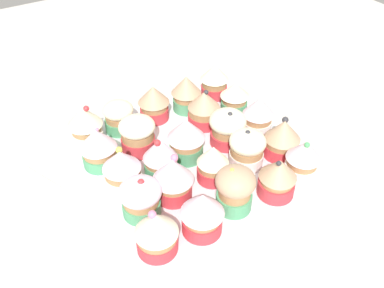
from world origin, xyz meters
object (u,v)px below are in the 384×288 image
Objects in this scene: cupcake_9 at (282,138)px; cupcake_17 at (204,108)px; cupcake_4 at (303,158)px; cupcake_13 at (227,127)px; cupcake_0 at (156,231)px; cupcake_7 at (215,162)px; cupcake_23 at (214,80)px; cupcake_16 at (138,134)px; cupcake_3 at (278,177)px; cupcake_11 at (160,156)px; baking_tray at (192,160)px; cupcake_10 at (121,168)px; cupcake_6 at (173,178)px; cupcake_2 at (235,188)px; cupcake_5 at (141,197)px; cupcake_1 at (202,212)px; cupcake_21 at (152,103)px; cupcake_12 at (186,138)px; cupcake_22 at (186,92)px; cupcake_15 at (98,147)px; cupcake_20 at (119,116)px; cupcake_18 at (235,97)px; napkin at (29,203)px; cupcake_14 at (257,113)px; cupcake_8 at (247,148)px; cupcake_19 at (85,125)px.

cupcake_9 reaches higher than cupcake_17.
cupcake_13 is (-5.52, 13.37, -0.01)cm from cupcake_4.
cupcake_0 is 0.99× the size of cupcake_9.
cupcake_7 is 25.10cm from cupcake_23.
cupcake_16 is 14.15cm from cupcake_17.
cupcake_11 reaches higher than cupcake_3.
cupcake_9 reaches higher than baking_tray.
cupcake_10 is at bearing 84.63° from cupcake_0.
cupcake_6 is at bearing 150.26° from cupcake_3.
cupcake_2 is (13.70, 0.59, 0.30)cm from cupcake_0.
baking_tray is at bearing 26.84° from cupcake_5.
baking_tray is 5.15× the size of cupcake_17.
cupcake_21 is (6.96, 28.19, -0.04)cm from cupcake_1.
cupcake_4 is 14.50cm from cupcake_7.
cupcake_22 is at bearing 58.29° from cupcake_12.
cupcake_15 is 1.26× the size of cupcake_20.
cupcake_16 is at bearing 134.99° from cupcake_12.
cupcake_16 is at bearing 145.00° from cupcake_9.
cupcake_1 is 30.76cm from cupcake_18.
cupcake_17 is at bearing 2.74° from napkin.
cupcake_3 is at bearing -170.58° from cupcake_4.
cupcake_6 is 1.07× the size of cupcake_9.
cupcake_5 is 5.85cm from cupcake_6.
cupcake_14 is 20.00cm from cupcake_21.
cupcake_2 is 18.35cm from cupcake_10.
cupcake_13 is (0.84, 14.43, 0.07)cm from cupcake_3.
cupcake_6 is 1.13× the size of cupcake_21.
cupcake_0 reaches higher than cupcake_16.
cupcake_20 is at bearing 92.48° from cupcake_16.
cupcake_15 is 28.74cm from cupcake_18.
cupcake_1 is at bearing -68.53° from cupcake_10.
cupcake_10 reaches higher than cupcake_17.
cupcake_8 is 24.85cm from cupcake_20.
cupcake_10 is 27.64cm from cupcake_14.
cupcake_14 is 25.68cm from cupcake_20.
cupcake_19 reaches higher than cupcake_16.
baking_tray is 2.52× the size of napkin.
cupcake_13 reaches higher than cupcake_20.
cupcake_3 is 8.19cm from cupcake_8.
napkin is (-14.28, 5.18, -4.59)cm from cupcake_10.
cupcake_14 is 9.90cm from cupcake_17.
cupcake_16 is (-19.97, 20.24, -0.04)cm from cupcake_4.
cupcake_0 is 28.83cm from cupcake_9.
cupcake_12 reaches higher than napkin.
cupcake_4 reaches higher than cupcake_5.
cupcake_7 is 19.71cm from cupcake_15.
cupcake_1 is 0.90× the size of cupcake_6.
cupcake_8 is 1.02× the size of cupcake_16.
cupcake_11 is 0.49× the size of napkin.
cupcake_14 is 0.99× the size of cupcake_23.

